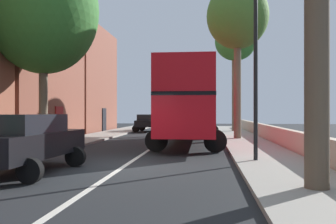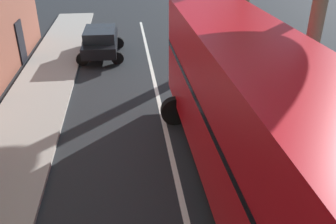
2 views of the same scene
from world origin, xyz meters
name	(u,v)px [view 2 (image 2 of 2)]	position (x,y,z in m)	size (l,w,h in m)	color
double_decker_bus	(253,113)	(1.70, 7.91, 2.36)	(3.63, 11.52, 4.06)	#B80E18
parked_car_black_left_3	(101,40)	(-2.50, 19.53, 0.89)	(2.43, 4.27, 1.54)	black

